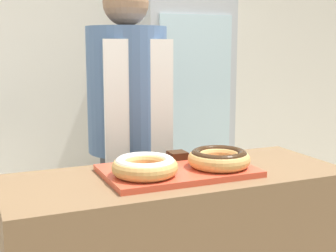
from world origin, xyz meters
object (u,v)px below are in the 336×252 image
(donut_light_glaze, at_px, (145,166))
(brownie_back_right, at_px, (177,155))
(brownie_back_left, at_px, (151,158))
(baker_person, at_px, (129,137))
(donut_chocolate_glaze, at_px, (219,158))
(serving_tray, at_px, (178,171))
(beverage_fridge, at_px, (178,111))

(donut_light_glaze, xyz_separation_m, brownie_back_right, (0.22, 0.19, -0.02))
(brownie_back_left, height_order, baker_person, baker_person)
(donut_chocolate_glaze, bearing_deg, donut_light_glaze, 180.00)
(donut_light_glaze, relative_size, brownie_back_left, 3.37)
(baker_person, bearing_deg, brownie_back_right, -83.18)
(donut_light_glaze, bearing_deg, serving_tray, 17.77)
(brownie_back_left, height_order, brownie_back_right, same)
(baker_person, bearing_deg, donut_light_glaze, -103.37)
(brownie_back_left, bearing_deg, beverage_fridge, 61.97)
(brownie_back_right, bearing_deg, donut_chocolate_glaze, -62.55)
(serving_tray, bearing_deg, beverage_fridge, 65.54)
(brownie_back_right, bearing_deg, brownie_back_left, 180.00)
(brownie_back_left, relative_size, beverage_fridge, 0.04)
(serving_tray, relative_size, brownie_back_left, 7.95)
(serving_tray, height_order, baker_person, baker_person)
(donut_light_glaze, height_order, beverage_fridge, beverage_fridge)
(serving_tray, distance_m, baker_person, 0.63)
(serving_tray, bearing_deg, donut_chocolate_glaze, -17.77)
(donut_chocolate_glaze, xyz_separation_m, brownie_back_left, (-0.22, 0.19, -0.02))
(brownie_back_left, distance_m, brownie_back_right, 0.12)
(brownie_back_left, bearing_deg, brownie_back_right, 0.00)
(donut_chocolate_glaze, xyz_separation_m, beverage_fridge, (0.64, 1.80, -0.07))
(serving_tray, bearing_deg, baker_person, 89.80)
(donut_chocolate_glaze, distance_m, brownie_back_left, 0.29)
(donut_chocolate_glaze, relative_size, beverage_fridge, 0.14)
(brownie_back_left, xyz_separation_m, brownie_back_right, (0.12, 0.00, 0.00))
(baker_person, height_order, beverage_fridge, baker_person)
(donut_chocolate_glaze, bearing_deg, brownie_back_left, 139.27)
(donut_light_glaze, distance_m, beverage_fridge, 2.04)
(brownie_back_left, bearing_deg, baker_person, 82.67)
(donut_light_glaze, height_order, baker_person, baker_person)
(baker_person, bearing_deg, donut_chocolate_glaze, -76.99)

